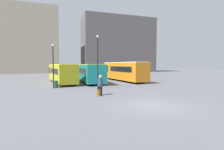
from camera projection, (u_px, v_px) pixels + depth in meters
ground_plane at (151, 105)px, 11.73m from camera, size 160.00×160.00×0.00m
building_block_left at (28, 41)px, 59.07m from camera, size 19.49×12.66×21.79m
building_block_right at (118, 45)px, 69.41m from camera, size 28.01×11.44×21.09m
bus_0 at (62, 73)px, 26.09m from camera, size 3.78×10.73×2.82m
bus_1 at (89, 72)px, 27.42m from camera, size 2.68×11.46×2.82m
bus_2 at (123, 71)px, 29.67m from camera, size 3.75×11.77×3.17m
traveler at (100, 83)px, 15.74m from camera, size 0.53×0.53×1.79m
suitcase at (98, 93)px, 15.30m from camera, size 0.31×0.45×0.77m
lamp_post_0 at (53, 62)px, 20.15m from camera, size 0.28×0.28×5.11m
lamp_post_1 at (98, 58)px, 19.97m from camera, size 0.28×0.28×6.08m
trash_bin at (56, 84)px, 20.74m from camera, size 0.52×0.52×0.85m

